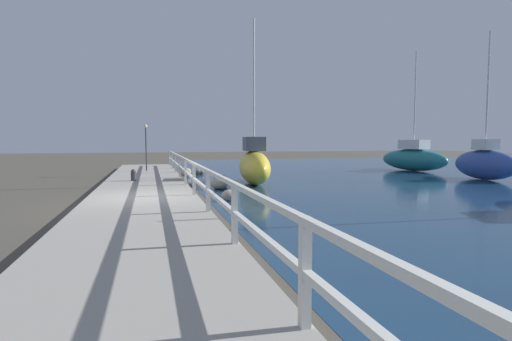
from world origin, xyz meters
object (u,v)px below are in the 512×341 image
mooring_bollard (133,175)px  sailboat_blue (485,163)px  sailboat_teal (413,158)px  dock_lamp (146,140)px  sailboat_yellow (254,165)px

mooring_bollard → sailboat_blue: 17.95m
sailboat_teal → dock_lamp: bearing=165.8°
sailboat_blue → dock_lamp: bearing=159.0°
sailboat_teal → sailboat_blue: 6.48m
mooring_bollard → sailboat_yellow: (5.53, -0.19, 0.36)m
sailboat_yellow → sailboat_blue: (12.37, -1.11, -0.02)m
sailboat_teal → mooring_bollard: bearing=-176.3°
dock_lamp → sailboat_teal: size_ratio=0.34×
mooring_bollard → sailboat_teal: size_ratio=0.06×
dock_lamp → sailboat_blue: bearing=-22.3°
sailboat_teal → sailboat_blue: sailboat_teal is taller
dock_lamp → sailboat_blue: sailboat_blue is taller
dock_lamp → mooring_bollard: bearing=-95.1°
dock_lamp → sailboat_teal: sailboat_teal is taller
sailboat_yellow → sailboat_blue: size_ratio=1.00×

